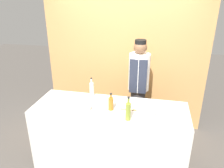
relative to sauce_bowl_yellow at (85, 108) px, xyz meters
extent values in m
plane|color=#4C4742|center=(0.31, 0.14, -0.97)|extent=(14.00, 14.00, 0.00)
cube|color=#B7844C|center=(0.31, 1.39, 0.23)|extent=(2.87, 0.18, 2.40)
cube|color=beige|center=(0.31, 0.14, -0.50)|extent=(2.10, 0.75, 0.94)
cylinder|color=silver|center=(0.00, 0.00, 0.00)|extent=(0.17, 0.17, 0.05)
cylinder|color=yellow|center=(0.00, 0.00, 0.02)|extent=(0.14, 0.14, 0.02)
cylinder|color=silver|center=(0.86, 0.02, 0.00)|extent=(0.13, 0.13, 0.06)
cylinder|color=silver|center=(0.86, 0.02, 0.02)|extent=(0.11, 0.11, 0.02)
cylinder|color=silver|center=(0.72, 0.34, 0.00)|extent=(0.13, 0.13, 0.05)
cylinder|color=#703384|center=(0.72, 0.34, 0.01)|extent=(0.11, 0.11, 0.02)
cube|color=white|center=(1.06, 0.25, -0.02)|extent=(0.37, 0.19, 0.02)
cylinder|color=silver|center=(-0.03, 0.43, 0.07)|extent=(0.06, 0.06, 0.21)
cylinder|color=silver|center=(-0.03, 0.43, 0.21)|extent=(0.02, 0.02, 0.06)
cylinder|color=black|center=(-0.03, 0.43, 0.25)|extent=(0.03, 0.03, 0.02)
cylinder|color=olive|center=(0.60, -0.13, 0.08)|extent=(0.06, 0.06, 0.22)
cylinder|color=olive|center=(0.60, -0.13, 0.23)|extent=(0.03, 0.03, 0.07)
cylinder|color=black|center=(0.60, -0.13, 0.27)|extent=(0.03, 0.03, 0.02)
cylinder|color=#9E661E|center=(0.34, 0.08, 0.06)|extent=(0.07, 0.07, 0.17)
cylinder|color=#9E661E|center=(0.34, 0.08, 0.17)|extent=(0.03, 0.03, 0.05)
cylinder|color=black|center=(0.34, 0.08, 0.20)|extent=(0.03, 0.03, 0.01)
cylinder|color=#B2844C|center=(0.55, 0.11, -0.02)|extent=(0.18, 0.02, 0.02)
ellipsoid|color=#B2844C|center=(0.65, 0.11, -0.02)|extent=(0.05, 0.04, 0.02)
cylinder|color=#28282D|center=(0.62, 0.91, -0.52)|extent=(0.24, 0.24, 0.90)
cylinder|color=white|center=(0.62, 0.91, 0.23)|extent=(0.34, 0.34, 0.60)
cube|color=#232838|center=(0.62, 0.75, 0.21)|extent=(0.27, 0.02, 0.55)
sphere|color=brown|center=(0.62, 0.91, 0.64)|extent=(0.21, 0.21, 0.21)
cylinder|color=black|center=(0.62, 0.91, 0.71)|extent=(0.18, 0.18, 0.07)
camera|label=1|loc=(0.88, -2.41, 1.41)|focal=35.00mm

